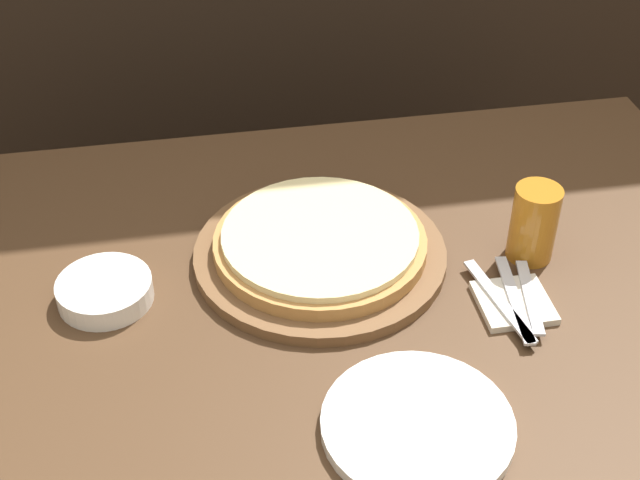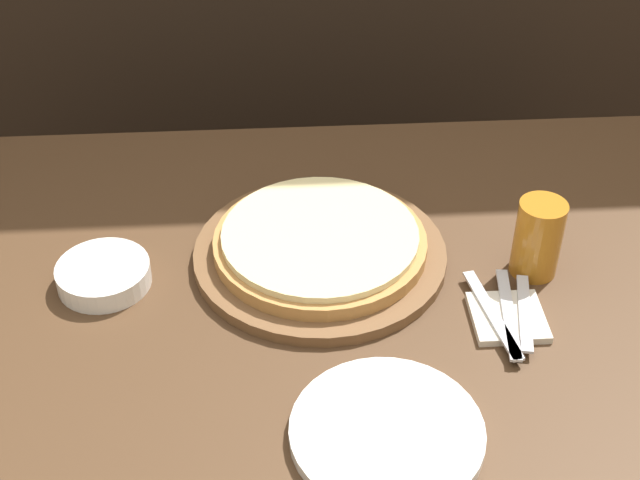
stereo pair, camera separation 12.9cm
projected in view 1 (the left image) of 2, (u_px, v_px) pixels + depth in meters
dining_table at (321, 439)px, 1.64m from camera, size 1.51×1.00×0.73m
pizza_on_board at (320, 247)px, 1.46m from camera, size 0.42×0.42×0.06m
beer_glass at (534, 220)px, 1.44m from camera, size 0.08×0.08×0.13m
dinner_plate at (417, 425)px, 1.18m from camera, size 0.26×0.26×0.02m
side_bowl at (105, 291)px, 1.38m from camera, size 0.15×0.15×0.04m
napkin_stack at (514, 303)px, 1.38m from camera, size 0.11×0.11×0.01m
fork at (499, 301)px, 1.37m from camera, size 0.05×0.20×0.00m
dinner_knife at (514, 299)px, 1.38m from camera, size 0.04×0.20×0.00m
spoon at (530, 297)px, 1.38m from camera, size 0.05×0.17×0.00m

